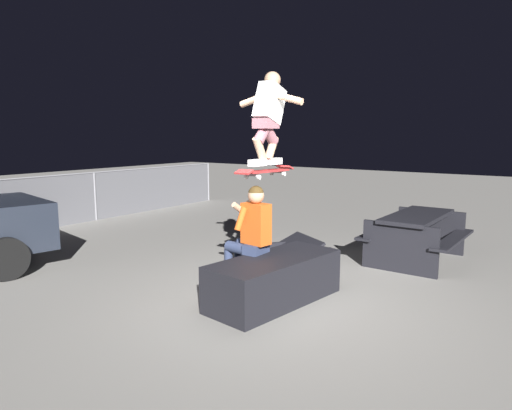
# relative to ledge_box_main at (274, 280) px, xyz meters

# --- Properties ---
(ground_plane) EXTENTS (40.00, 40.00, 0.00)m
(ground_plane) POSITION_rel_ledge_box_main_xyz_m (0.07, 0.02, -0.27)
(ground_plane) COLOR gray
(ledge_box_main) EXTENTS (1.82, 0.96, 0.54)m
(ledge_box_main) POSITION_rel_ledge_box_main_xyz_m (0.00, 0.00, 0.00)
(ledge_box_main) COLOR black
(ledge_box_main) RESTS_ON ground
(person_sitting_on_ledge) EXTENTS (0.60, 0.78, 1.38)m
(person_sitting_on_ledge) POSITION_rel_ledge_box_main_xyz_m (0.07, 0.41, 0.51)
(person_sitting_on_ledge) COLOR #2D3856
(person_sitting_on_ledge) RESTS_ON ground
(skateboard) EXTENTS (1.02, 0.21, 0.13)m
(skateboard) POSITION_rel_ledge_box_main_xyz_m (0.19, 0.26, 1.27)
(skateboard) COLOR #B72D2D
(skater_airborne) EXTENTS (0.62, 0.89, 1.12)m
(skater_airborne) POSITION_rel_ledge_box_main_xyz_m (0.25, 0.26, 1.96)
(skater_airborne) COLOR white
(kicker_ramp) EXTENTS (1.29, 1.28, 0.43)m
(kicker_ramp) POSITION_rel_ledge_box_main_xyz_m (1.69, 0.87, -0.20)
(kicker_ramp) COLOR black
(kicker_ramp) RESTS_ON ground
(picnic_table_back) EXTENTS (1.73, 1.38, 0.75)m
(picnic_table_back) POSITION_rel_ledge_box_main_xyz_m (2.80, -0.86, 0.23)
(picnic_table_back) COLOR black
(picnic_table_back) RESTS_ON ground
(fence_back) EXTENTS (12.05, 0.05, 1.13)m
(fence_back) POSITION_rel_ledge_box_main_xyz_m (0.07, 6.27, 0.34)
(fence_back) COLOR slate
(fence_back) RESTS_ON ground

